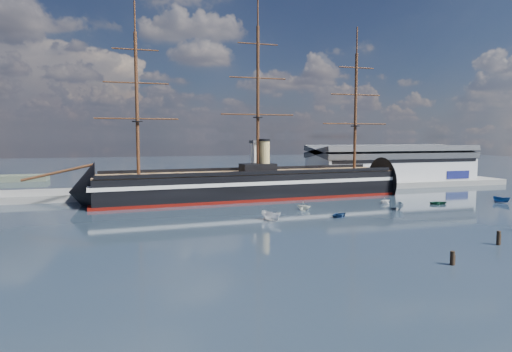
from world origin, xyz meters
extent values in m
plane|color=#1C2A35|center=(0.00, 40.00, 0.00)|extent=(600.00, 600.00, 0.00)
cube|color=slate|center=(10.00, 76.00, 0.00)|extent=(180.00, 18.00, 2.00)
cube|color=#B7BABC|center=(58.00, 80.00, 7.00)|extent=(62.00, 20.00, 10.00)
cube|color=#3F4247|center=(58.00, 80.00, 12.60)|extent=(63.00, 21.00, 2.00)
cube|color=silver|center=(3.00, 73.00, 9.00)|extent=(4.00, 4.00, 14.00)
cube|color=#3F4247|center=(3.00, 73.00, 16.50)|extent=(5.00, 5.00, 1.00)
cube|color=black|center=(-3.21, 60.00, 4.00)|extent=(88.69, 20.40, 7.00)
cube|color=silver|center=(-3.21, 60.00, 5.20)|extent=(90.70, 20.74, 1.00)
cube|color=#5C0B06|center=(-3.21, 60.00, 0.35)|extent=(90.70, 20.70, 0.90)
cone|color=black|center=(-49.71, 60.00, 3.70)|extent=(14.77, 16.36, 15.68)
cone|color=black|center=(43.29, 60.00, 3.70)|extent=(11.77, 16.21, 15.68)
cube|color=brown|center=(-3.21, 60.00, 7.60)|extent=(88.63, 19.12, 0.40)
cube|color=black|center=(-1.21, 60.00, 9.00)|extent=(10.29, 6.50, 2.50)
cylinder|color=tan|center=(0.79, 60.00, 12.50)|extent=(3.20, 3.20, 9.00)
cylinder|color=#381E0F|center=(-55.21, 60.00, 9.00)|extent=(17.76, 1.59, 4.43)
cylinder|color=#381E0F|center=(-35.21, 60.00, 26.80)|extent=(0.90, 0.90, 38.00)
cylinder|color=#381E0F|center=(-1.21, 60.00, 28.80)|extent=(0.90, 0.90, 42.00)
cylinder|color=#381E0F|center=(30.79, 60.00, 25.80)|extent=(0.90, 0.90, 36.00)
imported|color=white|center=(-8.51, 26.27, 0.00)|extent=(6.87, 4.78, 2.59)
imported|color=navy|center=(8.01, 26.18, 0.00)|extent=(2.43, 3.08, 1.35)
imported|color=gray|center=(26.79, 30.41, 0.00)|extent=(5.86, 4.61, 2.24)
imported|color=white|center=(3.81, 37.22, 0.00)|extent=(6.40, 5.68, 2.21)
imported|color=#0D3B26|center=(42.08, 34.54, 0.00)|extent=(1.52, 3.12, 1.41)
imported|color=navy|center=(60.57, 31.94, 0.00)|extent=(5.71, 3.58, 2.14)
imported|color=white|center=(29.07, 40.16, 0.00)|extent=(2.61, 5.23, 1.86)
cylinder|color=black|center=(5.75, -11.56, 0.00)|extent=(0.64, 0.64, 2.73)
cylinder|color=black|center=(21.38, -4.49, 0.00)|extent=(0.64, 0.64, 3.10)
camera|label=1|loc=(-38.07, -60.23, 18.18)|focal=30.00mm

